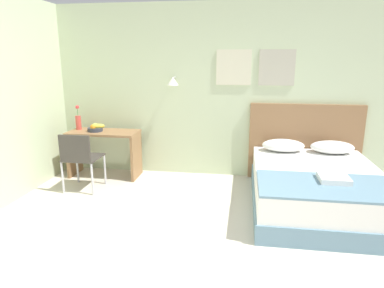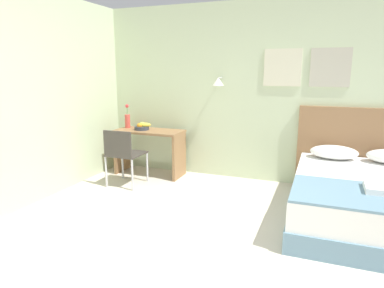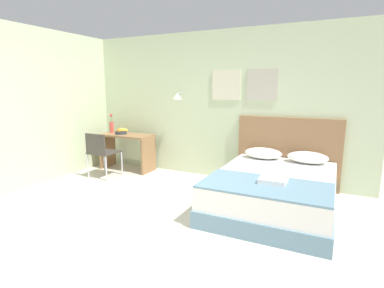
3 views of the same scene
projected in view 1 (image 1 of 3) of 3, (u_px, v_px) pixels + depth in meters
ground_plane at (174, 285)px, 2.85m from camera, size 24.00×24.00×0.00m
wall_back at (211, 92)px, 5.29m from camera, size 5.65×0.31×2.65m
bed at (316, 189)px, 4.26m from camera, size 1.54×2.07×0.51m
headboard at (304, 143)px, 5.20m from camera, size 1.66×0.06×1.18m
pillow_left at (283, 145)px, 5.00m from camera, size 0.60×0.37×0.18m
pillow_right at (332, 147)px, 4.90m from camera, size 0.60×0.37×0.18m
throw_blanket at (330, 186)px, 3.62m from camera, size 1.50×0.83×0.02m
folded_towel_near_foot at (334, 178)px, 3.74m from camera, size 0.32×0.33×0.06m
desk at (104, 145)px, 5.38m from camera, size 1.08×0.51×0.73m
desk_chair at (80, 156)px, 4.75m from camera, size 0.48×0.48×0.84m
fruit_bowl at (95, 128)px, 5.32m from camera, size 0.27×0.23×0.12m
flower_vase at (78, 121)px, 5.43m from camera, size 0.09×0.09×0.39m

